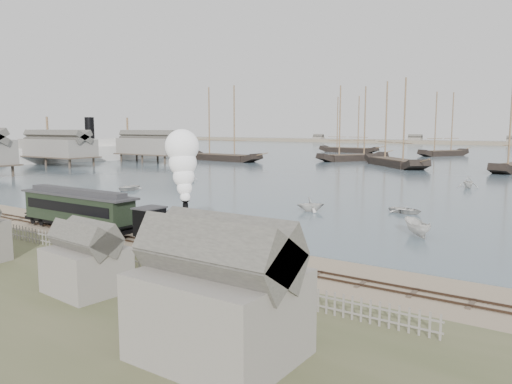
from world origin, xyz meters
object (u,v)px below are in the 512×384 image
Objects in this scene: steamship at (90,139)px; passenger_coach at (78,208)px; beached_dinghy at (177,234)px; locomotive at (178,197)px.

passenger_coach is at bearing -113.67° from steamship.
beached_dinghy is at bearing 15.11° from passenger_coach.
passenger_coach is 96.83m from steamship.
beached_dinghy is (9.43, 2.55, -1.66)m from passenger_coach.
locomotive is 12.25m from passenger_coach.
beached_dinghy is 0.07× the size of steamship.
steamship is (-76.43, 59.33, 3.85)m from passenger_coach.
beached_dinghy is (-2.67, 2.55, -3.60)m from locomotive.
locomotive reaches higher than passenger_coach.
passenger_coach is 3.57× the size of beached_dinghy.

